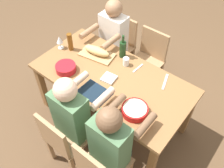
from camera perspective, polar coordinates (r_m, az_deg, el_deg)
ground_plane at (r=3.22m, az=-0.00°, el=-7.53°), size 8.00×8.00×0.00m
dining_table at (r=2.71m, az=-0.00°, el=0.33°), size 1.73×0.89×0.74m
chair_near_center at (r=3.29m, az=8.44°, el=6.00°), size 0.40×0.40×0.85m
chair_far_center at (r=2.54m, az=-11.15°, el=-12.28°), size 0.40×0.40×0.85m
diner_far_center at (r=2.42m, az=-8.74°, el=-6.89°), size 0.41×0.53×1.20m
chair_near_right at (r=3.48m, az=1.83°, el=9.34°), size 0.40×0.40×0.85m
diner_near_right at (r=3.24m, az=-0.10°, el=10.74°), size 0.41×0.53×1.20m
chair_far_left at (r=2.36m, az=-2.81°, el=-18.79°), size 0.40×0.40×0.85m
diner_far_left at (r=2.23m, az=0.14°, el=-13.24°), size 0.41×0.53×1.20m
serving_bowl_pasta at (r=2.33m, az=5.30°, el=-5.96°), size 0.25×0.25×0.07m
serving_bowl_fruit at (r=2.73m, az=-10.64°, el=3.75°), size 0.22×0.22×0.08m
cutting_board at (r=2.90m, az=-3.47°, el=6.81°), size 0.43×0.29×0.02m
bread_loaf at (r=2.86m, az=-3.52°, el=7.64°), size 0.33×0.17×0.09m
wine_bottle at (r=2.82m, az=2.49°, el=8.12°), size 0.08×0.08×0.29m
beer_bottle at (r=2.96m, az=-9.66°, el=9.58°), size 0.06×0.06×0.22m
wine_glass at (r=3.00m, az=-12.05°, el=9.89°), size 0.08×0.08×0.17m
cup_near_center at (r=2.75m, az=3.19°, el=5.22°), size 0.07×0.07×0.10m
fork_near_center at (r=2.75m, az=6.00°, el=3.66°), size 0.03×0.17×0.01m
placemat_far_center at (r=2.50m, az=-4.08°, el=-2.00°), size 0.32×0.23×0.01m
carving_knife at (r=2.65m, az=12.17°, el=0.52°), size 0.09×0.23×0.01m
napkin_stack at (r=2.62m, az=-0.72°, el=1.34°), size 0.16×0.16×0.02m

